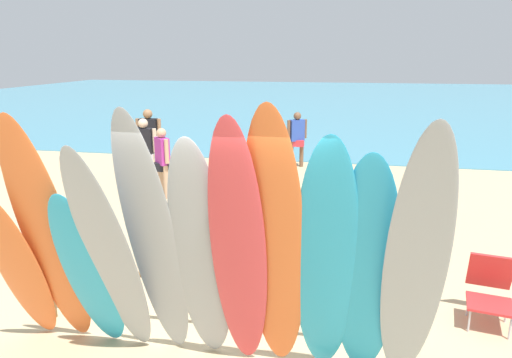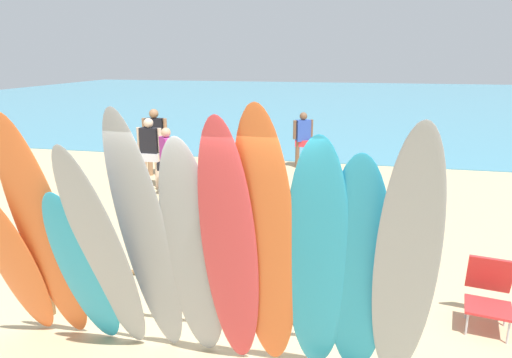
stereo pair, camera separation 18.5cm
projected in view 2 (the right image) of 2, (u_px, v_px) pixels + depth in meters
name	position (u px, v px, depth m)	size (l,w,h in m)	color
ground	(322.00, 135.00, 18.50)	(60.00, 60.00, 0.00)	tan
ocean_water	(340.00, 100.00, 32.63)	(60.00, 40.00, 0.02)	teal
surfboard_rack	(213.00, 289.00, 5.17)	(4.30, 0.07, 0.71)	brown
surfboard_orange_0	(17.00, 267.00, 4.88)	(0.49, 0.06, 2.02)	orange
surfboard_orange_1	(45.00, 238.00, 4.67)	(0.56, 0.07, 2.76)	orange
surfboard_teal_2	(84.00, 273.00, 4.70)	(0.55, 0.07, 2.06)	#289EC6
surfboard_grey_3	(105.00, 259.00, 4.46)	(0.51, 0.06, 2.59)	#999EA3
surfboard_grey_4	(147.00, 244.00, 4.43)	(0.51, 0.06, 2.83)	#999EA3
surfboard_grey_5	(194.00, 258.00, 4.40)	(0.55, 0.08, 2.58)	#999EA3
surfboard_red_6	(230.00, 256.00, 4.21)	(0.51, 0.08, 2.79)	#D13D42
surfboard_orange_7	(266.00, 252.00, 4.18)	(0.55, 0.06, 2.89)	orange
surfboard_teal_8	(317.00, 267.00, 4.15)	(0.57, 0.08, 2.63)	#289EC6
surfboard_teal_9	(357.00, 277.00, 4.13)	(0.58, 0.08, 2.48)	#289EC6
surfboard_grey_10	(405.00, 275.00, 3.82)	(0.51, 0.06, 2.90)	#999EA3
beachgoer_near_rack	(155.00, 138.00, 12.06)	(0.66, 0.28, 1.75)	#9E704C
beachgoer_by_water	(167.00, 157.00, 10.31)	(0.44, 0.45, 1.56)	tan
beachgoer_photographing	(303.00, 136.00, 12.98)	(0.52, 0.37, 1.56)	brown
beachgoer_strolling	(150.00, 148.00, 11.03)	(0.63, 0.27, 1.66)	beige
beach_chair_red	(489.00, 290.00, 5.47)	(0.62, 0.77, 0.82)	#B7B7BC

